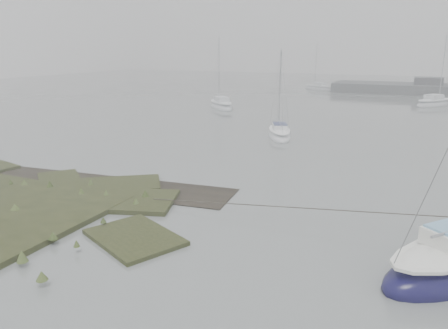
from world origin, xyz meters
The scene contains 5 objects.
ground centered at (0.00, 30.00, 0.00)m, with size 160.00×160.00×0.00m, color slate.
sailboat_white centered at (-0.44, 19.99, 0.22)m, with size 3.55×5.36×7.21m.
sailboat_far_a centered at (-11.82, 33.58, 0.27)m, with size 5.53×5.91×8.61m.
sailboat_far_b centered at (10.84, 46.19, 0.28)m, with size 5.22×6.44×8.95m.
sailboat_far_c centered at (-6.74, 61.29, 0.25)m, with size 5.84×4.53×8.03m.
Camera 1 is at (9.62, -12.56, 6.80)m, focal length 35.00 mm.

